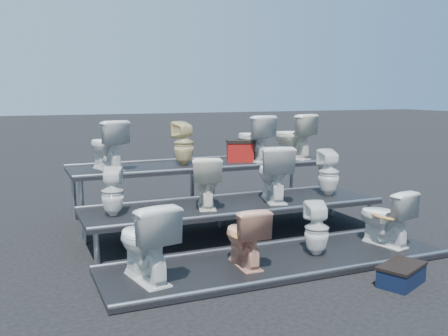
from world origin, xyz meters
name	(u,v)px	position (x,y,z in m)	size (l,w,h in m)	color
ground	(234,236)	(0.00, 0.00, 0.00)	(80.00, 80.00, 0.00)	black
tier_front	(279,262)	(0.00, -1.30, 0.03)	(4.20, 1.20, 0.06)	black
tier_mid	(234,220)	(0.00, 0.00, 0.23)	(4.20, 1.20, 0.46)	black
tier_back	(202,190)	(0.00, 1.30, 0.43)	(4.20, 1.20, 0.86)	black
toilet_0	(145,241)	(-1.60, -1.30, 0.48)	(0.47, 0.83, 0.85)	silver
toilet_1	(245,236)	(-0.45, -1.30, 0.41)	(0.39, 0.68, 0.69)	tan
toilet_2	(317,228)	(0.52, -1.30, 0.39)	(0.29, 0.30, 0.65)	silver
toilet_3	(385,217)	(1.56, -1.30, 0.43)	(0.41, 0.72, 0.73)	silver
toilet_4	(112,192)	(-1.69, 0.00, 0.77)	(0.28, 0.29, 0.63)	silver
toilet_5	(206,181)	(-0.42, 0.00, 0.81)	(0.40, 0.69, 0.71)	white
toilet_6	(273,173)	(0.62, 0.00, 0.87)	(0.45, 0.80, 0.81)	silver
toilet_7	(329,173)	(1.57, 0.00, 0.81)	(0.32, 0.32, 0.70)	silver
toilet_8	(107,145)	(-1.52, 1.30, 1.24)	(0.42, 0.74, 0.75)	silver
toilet_9	(184,143)	(-0.30, 1.30, 1.21)	(0.32, 0.32, 0.70)	#D9C489
toilet_10	(253,138)	(0.94, 1.30, 1.25)	(0.44, 0.76, 0.78)	silver
toilet_11	(293,136)	(1.71, 1.30, 1.25)	(0.44, 0.77, 0.79)	white
red_crate	(240,152)	(0.71, 1.36, 1.02)	(0.43, 0.35, 0.31)	#9E1211
step_stool	(401,276)	(0.90, -2.34, 0.10)	(0.53, 0.32, 0.19)	black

